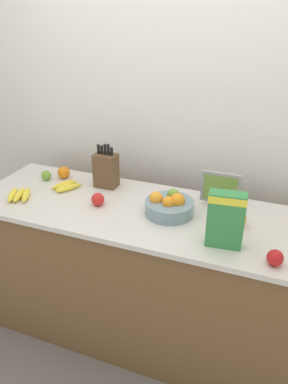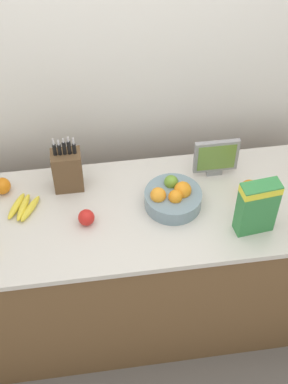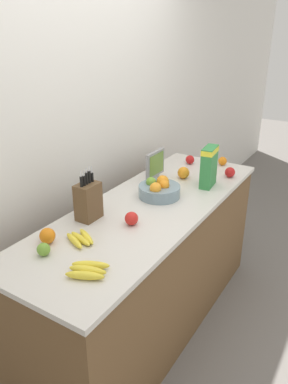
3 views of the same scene
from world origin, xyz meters
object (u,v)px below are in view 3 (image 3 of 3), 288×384
Objects in this scene: banana_bunch_left at (88,270)px; apple_middle at (190,160)px; apple_leftmost at (44,249)px; apple_near_bananas at (132,218)px; knife_block at (88,201)px; orange_front_center at (47,236)px; apple_rightmost at (230,172)px; banana_bunch_right at (80,239)px; small_monitor at (155,165)px; orange_near_bowl at (223,161)px; cereal_box at (209,165)px; orange_by_cereal at (184,173)px; fruit_bowl at (159,190)px.

banana_bunch_left is 2.90× the size of apple_middle.
apple_near_bananas is at bearing -21.42° from apple_leftmost.
knife_block reaches higher than orange_front_center.
apple_middle is 0.94× the size of apple_rightmost.
small_monitor is at bearing 6.59° from banana_bunch_right.
apple_near_bananas reaches higher than apple_rightmost.
orange_near_bowl is (1.21, -0.07, -0.00)m from apple_near_bananas.
cereal_box is 1.21m from orange_front_center.
apple_leftmost is (-0.19, 0.07, 0.02)m from banana_bunch_right.
apple_leftmost is at bearing 89.29° from banana_bunch_left.
orange_near_bowl is (0.42, -0.14, -0.01)m from orange_by_cereal.
orange_by_cereal is (1.28, 0.16, 0.02)m from banana_bunch_left.
orange_by_cereal is (-0.32, -0.10, 0.01)m from apple_middle.
fruit_bowl reaches higher than banana_bunch_left.
apple_near_bananas is at bearing -23.12° from banana_bunch_right.
banana_bunch_left is 0.28m from apple_leftmost.
small_monitor is at bearing 127.15° from apple_rightmost.
apple_near_bananas is 1.22m from orange_near_bowl.
fruit_bowl is 0.91m from banana_bunch_left.
knife_block is at bearing 29.47° from banana_bunch_right.
fruit_bowl is 0.38m from orange_by_cereal.
knife_block is 0.43m from apple_leftmost.
apple_middle is 0.39m from apple_rightmost.
knife_block is at bearing 166.06° from orange_near_bowl.
banana_bunch_left is at bearing -172.93° from orange_by_cereal.
knife_block is at bearing 168.12° from orange_by_cereal.
apple_near_bananas is (0.29, -0.12, 0.02)m from banana_bunch_right.
apple_rightmost is at bearing -147.12° from orange_near_bowl.
fruit_bowl reaches higher than orange_by_cereal.
small_monitor is 3.19× the size of orange_near_bowl.
apple_rightmost reaches higher than banana_bunch_left.
orange_front_center is at bearing 166.18° from fruit_bowl.
banana_bunch_left is at bearing -141.02° from knife_block.
apple_leftmost is at bearing 171.37° from orange_near_bowl.
cereal_box is 0.40m from fruit_bowl.
small_monitor is 0.64m from orange_near_bowl.
orange_by_cereal is (0.86, -0.18, -0.07)m from knife_block.
orange_by_cereal reaches higher than orange_near_bowl.
apple_middle is at bearing 8.68° from apple_near_bananas.
orange_by_cereal reaches higher than banana_bunch_left.
orange_by_cereal is (0.13, -0.16, -0.07)m from small_monitor.
small_monitor is 0.96m from banana_bunch_right.
apple_leftmost is 1.72m from orange_near_bowl.
orange_front_center is at bearing 161.36° from apple_rightmost.
apple_rightmost is at bearing -15.14° from apple_leftmost.
cereal_box is 1.45× the size of banana_bunch_right.
apple_leftmost is (-0.48, 0.19, -0.01)m from apple_near_bananas.
banana_bunch_right is 2.58× the size of apple_rightmost.
orange_front_center reaches higher than apple_near_bananas.
cereal_box reaches higher than banana_bunch_left.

